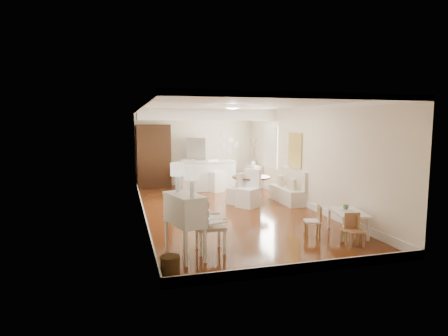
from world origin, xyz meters
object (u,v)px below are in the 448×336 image
breakfast_counter (206,176)px  pantry_cabinet (154,156)px  kids_chair_b (313,221)px  slip_chair_far (237,188)px  gustavian_armchair (210,226)px  kids_table (348,223)px  dining_table (251,189)px  bar_stool_right (216,176)px  kids_chair_c (355,230)px  secretary_bureau (185,226)px  fridge (205,162)px  sideboard (254,176)px  bar_stool_left (189,178)px  kids_chair_a (350,229)px  wicker_basket (170,266)px  slip_chair_near (248,189)px

breakfast_counter → pantry_cabinet: pantry_cabinet is taller
kids_chair_b → slip_chair_far: slip_chair_far is taller
slip_chair_far → gustavian_armchair: bearing=30.2°
kids_table → dining_table: bearing=103.1°
dining_table → bar_stool_right: size_ratio=1.03×
kids_chair_c → dining_table: size_ratio=0.57×
slip_chair_far → dining_table: bearing=164.9°
secretary_bureau → breakfast_counter: bearing=57.9°
slip_chair_far → fridge: 3.53m
kids_table → sideboard: sideboard is taller
breakfast_counter → bar_stool_left: 1.03m
slip_chair_far → bar_stool_left: bearing=-93.6°
kids_table → kids_chair_a: bearing=-120.7°
kids_chair_b → pantry_cabinet: (-2.66, 6.94, 0.82)m
secretary_bureau → bar_stool_right: size_ratio=1.03×
kids_table → fridge: bearing=102.4°
gustavian_armchair → kids_table: bearing=-84.1°
pantry_cabinet → kids_chair_a: bearing=-67.8°
wicker_basket → fridge: bearing=73.9°
secretary_bureau → breakfast_counter: 6.64m
gustavian_armchair → breakfast_counter: breakfast_counter is taller
slip_chair_far → kids_chair_b: bearing=64.0°
dining_table → bar_stool_left: bearing=136.2°
wicker_basket → breakfast_counter: breakfast_counter is taller
gustavian_armchair → dining_table: bearing=-27.7°
dining_table → slip_chair_far: 0.55m
secretary_bureau → kids_chair_a: (3.20, -0.12, -0.27)m
wicker_basket → gustavian_armchair: bearing=47.0°
dining_table → fridge: (-0.68, 3.31, 0.52)m
gustavian_armchair → wicker_basket: bearing=138.3°
breakfast_counter → bar_stool_right: size_ratio=1.87×
kids_chair_b → bar_stool_left: size_ratio=0.57×
wicker_basket → dining_table: 5.72m
gustavian_armchair → bar_stool_right: bearing=-13.8°
bar_stool_right → pantry_cabinet: (-1.98, 1.41, 0.60)m
slip_chair_near → fridge: size_ratio=0.59×
kids_chair_c → dining_table: 4.45m
kids_chair_c → breakfast_counter: bearing=110.5°
slip_chair_near → pantry_cabinet: bearing=173.0°
kids_chair_a → bar_stool_right: bearing=-159.3°
kids_table → fridge: fridge is taller
gustavian_armchair → fridge: (1.50, 7.24, 0.42)m
kids_chair_a → wicker_basket: bearing=-70.2°
slip_chair_near → breakfast_counter: bearing=154.3°
kids_chair_b → slip_chair_far: 3.46m
fridge → sideboard: fridge is taller
kids_chair_a → slip_chair_near: slip_chair_near is taller
kids_chair_b → kids_chair_c: size_ratio=1.03×
gustavian_armchair → slip_chair_near: slip_chair_near is taller
slip_chair_far → fridge: (-0.17, 3.50, 0.43)m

